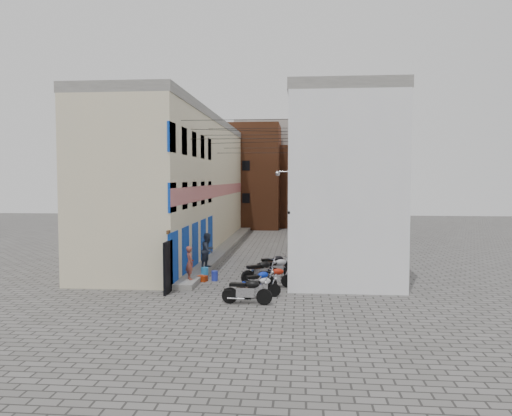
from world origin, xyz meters
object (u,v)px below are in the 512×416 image
(motorcycle_a, at_px, (247,290))
(motorcycle_g, at_px, (274,263))
(red_crate, at_px, (202,278))
(motorcycle_c, at_px, (259,280))
(motorcycle_d, at_px, (274,276))
(motorcycle_e, at_px, (261,270))
(person_a, at_px, (190,263))
(person_b, at_px, (208,250))
(motorcycle_f, at_px, (277,267))
(motorcycle_b, at_px, (261,286))
(water_jug_near, at_px, (215,276))
(water_jug_far, at_px, (205,273))

(motorcycle_a, relative_size, motorcycle_g, 1.02)
(red_crate, bearing_deg, motorcycle_a, -57.72)
(motorcycle_c, height_order, motorcycle_d, motorcycle_d)
(motorcycle_e, bearing_deg, motorcycle_c, -34.90)
(motorcycle_a, distance_m, motorcycle_e, 3.98)
(motorcycle_d, bearing_deg, person_a, -104.28)
(person_b, bearing_deg, motorcycle_f, -87.84)
(motorcycle_b, distance_m, motorcycle_d, 2.00)
(motorcycle_a, relative_size, person_b, 1.10)
(motorcycle_b, distance_m, person_a, 4.09)
(motorcycle_e, height_order, water_jug_near, motorcycle_e)
(motorcycle_b, xyz_separation_m, person_b, (-3.14, 5.26, 0.64))
(person_b, bearing_deg, motorcycle_g, -71.28)
(motorcycle_a, xyz_separation_m, motorcycle_c, (0.30, 2.11, -0.05))
(motorcycle_b, height_order, water_jug_far, motorcycle_b)
(motorcycle_c, bearing_deg, motorcycle_g, 135.51)
(motorcycle_e, distance_m, water_jug_far, 2.84)
(motorcycle_f, bearing_deg, motorcycle_a, -33.49)
(person_a, bearing_deg, motorcycle_d, -122.92)
(motorcycle_b, relative_size, person_b, 0.97)
(water_jug_near, relative_size, water_jug_far, 0.85)
(motorcycle_d, relative_size, motorcycle_g, 0.93)
(motorcycle_a, distance_m, person_a, 4.40)
(motorcycle_c, distance_m, water_jug_far, 3.78)
(motorcycle_b, xyz_separation_m, water_jug_far, (-2.99, 3.58, -0.22))
(person_a, relative_size, red_crate, 3.48)
(motorcycle_d, bearing_deg, motorcycle_c, -43.75)
(water_jug_near, bearing_deg, motorcycle_b, -52.69)
(motorcycle_a, bearing_deg, motorcycle_f, 174.21)
(motorcycle_b, distance_m, water_jug_far, 4.67)
(motorcycle_c, relative_size, person_b, 1.00)
(motorcycle_b, height_order, person_a, person_a)
(motorcycle_a, height_order, red_crate, motorcycle_a)
(motorcycle_a, distance_m, motorcycle_b, 1.11)
(motorcycle_d, xyz_separation_m, water_jug_far, (-3.41, 1.62, -0.24))
(motorcycle_c, xyz_separation_m, motorcycle_f, (0.61, 2.92, 0.05))
(motorcycle_a, distance_m, motorcycle_c, 2.14)
(motorcycle_f, height_order, water_jug_far, motorcycle_f)
(motorcycle_b, xyz_separation_m, red_crate, (-2.99, 3.00, -0.36))
(motorcycle_g, height_order, water_jug_far, motorcycle_g)
(water_jug_near, distance_m, water_jug_far, 0.68)
(person_a, bearing_deg, water_jug_near, -73.68)
(person_b, xyz_separation_m, red_crate, (0.15, -2.26, -1.01))
(water_jug_near, height_order, water_jug_far, water_jug_far)
(motorcycle_f, height_order, person_a, person_a)
(person_b, height_order, water_jug_near, person_b)
(motorcycle_e, bearing_deg, motorcycle_f, 108.55)
(motorcycle_b, height_order, motorcycle_e, motorcycle_e)
(motorcycle_e, relative_size, water_jug_near, 4.34)
(motorcycle_c, relative_size, motorcycle_d, 0.99)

